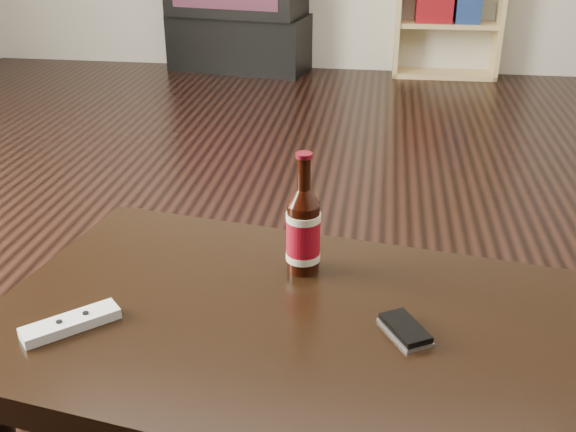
# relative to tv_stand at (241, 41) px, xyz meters

# --- Properties ---
(floor) EXTENTS (5.00, 6.00, 0.01)m
(floor) POSITION_rel_tv_stand_xyz_m (0.67, -2.93, -0.19)
(floor) COLOR black
(floor) RESTS_ON ground
(tv_stand) EXTENTS (0.99, 0.62, 0.37)m
(tv_stand) POSITION_rel_tv_stand_xyz_m (0.00, 0.00, 0.00)
(tv_stand) COLOR black
(tv_stand) RESTS_ON floor
(coffee_table) EXTENTS (1.21, 0.83, 0.42)m
(coffee_table) POSITION_rel_tv_stand_xyz_m (0.87, -3.62, 0.18)
(coffee_table) COLOR black
(coffee_table) RESTS_ON floor
(beer_bottle) EXTENTS (0.07, 0.07, 0.25)m
(beer_bottle) POSITION_rel_tv_stand_xyz_m (0.84, -3.44, 0.32)
(beer_bottle) COLOR black
(beer_bottle) RESTS_ON coffee_table
(phone) EXTENTS (0.10, 0.11, 0.02)m
(phone) POSITION_rel_tv_stand_xyz_m (1.04, -3.63, 0.24)
(phone) COLOR #AEADB0
(phone) RESTS_ON coffee_table
(remote) EXTENTS (0.15, 0.15, 0.02)m
(remote) POSITION_rel_tv_stand_xyz_m (0.47, -3.70, 0.25)
(remote) COLOR silver
(remote) RESTS_ON coffee_table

